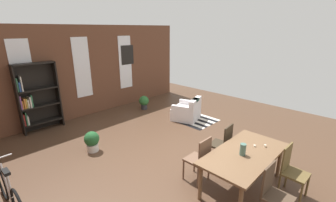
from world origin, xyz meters
name	(u,v)px	position (x,y,z in m)	size (l,w,h in m)	color
ground_plane	(179,162)	(0.00, 0.00, 0.00)	(11.23, 11.23, 0.00)	#513726
back_wall_brick	(82,72)	(0.00, 4.38, 1.52)	(8.42, 0.12, 3.03)	brown
window_pane_0	(23,75)	(-1.73, 4.31, 1.67)	(0.55, 0.02, 1.97)	white
window_pane_1	(82,68)	(0.00, 4.31, 1.67)	(0.55, 0.02, 1.97)	white
window_pane_2	(125,62)	(1.73, 4.31, 1.67)	(0.55, 0.02, 1.97)	white
dining_table	(244,157)	(0.21, -1.41, 0.66)	(1.85, 0.95, 0.74)	brown
vase_on_table	(243,149)	(0.11, -1.41, 0.85)	(0.11, 0.11, 0.22)	#4C7266
tealight_candle_0	(255,146)	(0.55, -1.44, 0.76)	(0.04, 0.04, 0.03)	silver
tealight_candle_1	(265,146)	(0.68, -1.59, 0.77)	(0.04, 0.04, 0.05)	silver
dining_chair_near_right	(292,170)	(0.63, -2.11, 0.51)	(0.41, 0.41, 0.95)	brown
dining_chair_far_left	(200,158)	(-0.21, -0.71, 0.51)	(0.40, 0.40, 0.95)	brown
dining_chair_near_left	(274,193)	(-0.20, -2.11, 0.51)	(0.41, 0.41, 0.95)	#4F3B2B
dining_chair_far_right	(223,143)	(0.63, -0.71, 0.51)	(0.43, 0.43, 0.95)	#34291C
bookshelf_tall	(36,98)	(-1.57, 4.15, 1.01)	(1.11, 0.29, 2.00)	black
armchair_white	(187,111)	(2.14, 1.54, 0.28)	(1.01, 1.01, 0.75)	white
bicycle_second	(10,194)	(-3.01, 1.02, 0.35)	(0.44, 1.69, 0.89)	black
potted_plant_by_shelf	(144,102)	(1.79, 3.35, 0.29)	(0.37, 0.37, 0.51)	#333338
potted_plant_corner	(92,141)	(-1.10, 1.89, 0.28)	(0.36, 0.36, 0.51)	silver
striped_rug	(197,120)	(2.28, 1.21, 0.00)	(1.15, 1.08, 0.01)	black
framed_picture	(127,55)	(1.84, 4.31, 1.94)	(0.56, 0.03, 0.72)	black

